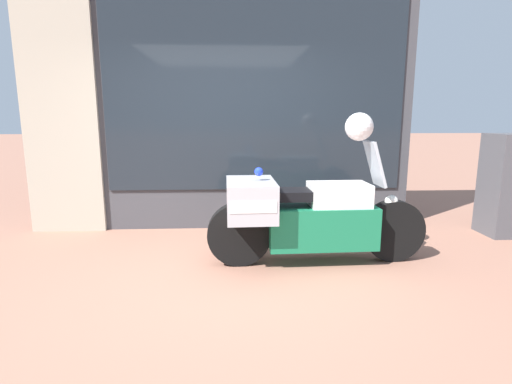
% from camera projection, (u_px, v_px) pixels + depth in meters
% --- Properties ---
extents(ground_plane, '(60.00, 60.00, 0.00)m').
position_uv_depth(ground_plane, '(218.00, 281.00, 3.78)').
color(ground_plane, '#9E6B56').
extents(shop_building, '(5.12, 0.55, 3.87)m').
position_uv_depth(shop_building, '(192.00, 85.00, 5.35)').
color(shop_building, '#424247').
rests_on(shop_building, ground).
extents(window_display, '(3.71, 0.30, 2.12)m').
position_uv_depth(window_display, '(252.00, 189.00, 5.70)').
color(window_display, slate).
rests_on(window_display, ground).
extents(paramedic_motorcycle, '(2.31, 0.77, 1.29)m').
position_uv_depth(paramedic_motorcycle, '(302.00, 215.00, 4.15)').
color(paramedic_motorcycle, black).
rests_on(paramedic_motorcycle, ground).
extents(white_helmet, '(0.28, 0.28, 0.28)m').
position_uv_depth(white_helmet, '(359.00, 127.00, 4.02)').
color(white_helmet, white).
rests_on(white_helmet, paramedic_motorcycle).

